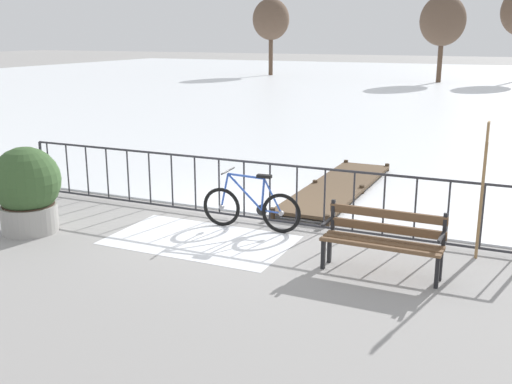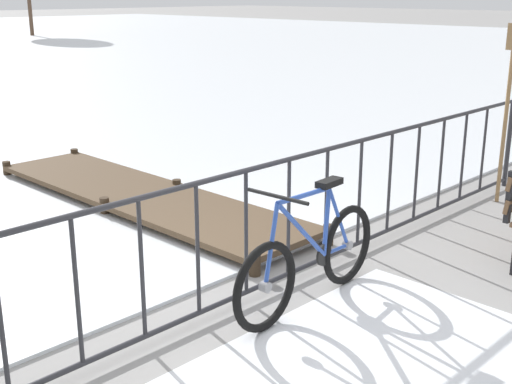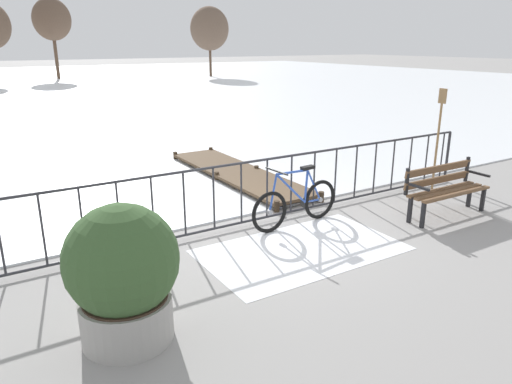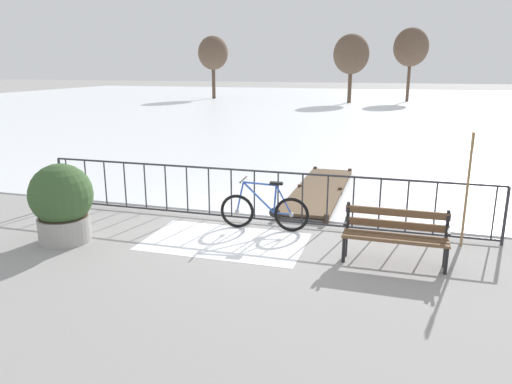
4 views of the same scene
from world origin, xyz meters
The scene contains 6 objects.
ground_plane centered at (0.00, 0.00, 0.00)m, with size 160.00×160.00×0.00m, color gray.
snow_patch centered at (-0.19, -1.20, 0.00)m, with size 2.84×1.68×0.01m, color white.
railing_fence centered at (0.00, 0.00, 0.56)m, with size 9.06×0.06×1.07m.
bicycle_near_railing centered at (0.31, -0.37, 0.37)m, with size 1.71×0.52×0.97m.
oar_upright centered at (3.82, -0.23, 1.14)m, with size 0.04×0.16×1.98m.
wooden_dock centered at (0.90, 2.55, 0.12)m, with size 1.10×4.60×0.20m.
Camera 2 is at (-3.31, -3.34, 2.30)m, focal length 46.78 mm.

